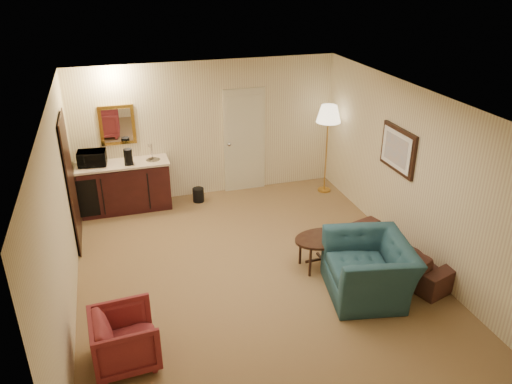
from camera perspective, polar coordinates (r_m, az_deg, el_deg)
ground at (r=7.50m, az=-0.29°, el=-9.29°), size 6.00×6.00×0.00m
room_walls at (r=7.35m, az=-2.77°, el=5.03°), size 5.02×6.01×2.61m
wetbar_cabinet at (r=9.44m, az=-14.76°, el=0.63°), size 1.64×0.58×0.92m
sofa at (r=7.78m, az=16.11°, el=-5.90°), size 1.06×1.91×0.72m
teal_armchair at (r=6.99m, az=12.87°, el=-7.59°), size 1.00×1.34×1.06m
rose_chair_near at (r=6.05m, az=-14.76°, el=-15.67°), size 0.71×0.75×0.73m
coffee_table at (r=7.60m, az=7.60°, el=-6.80°), size 0.90×0.63×0.50m
floor_lamp at (r=9.82m, az=8.06°, el=4.85°), size 0.59×0.59×1.77m
waste_bin at (r=9.62m, az=-6.60°, el=-0.33°), size 0.22×0.22×0.27m
microwave at (r=9.25m, az=-18.27°, el=3.86°), size 0.51×0.31×0.33m
coffee_maker at (r=9.12m, az=-14.39°, el=3.92°), size 0.18×0.18×0.29m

